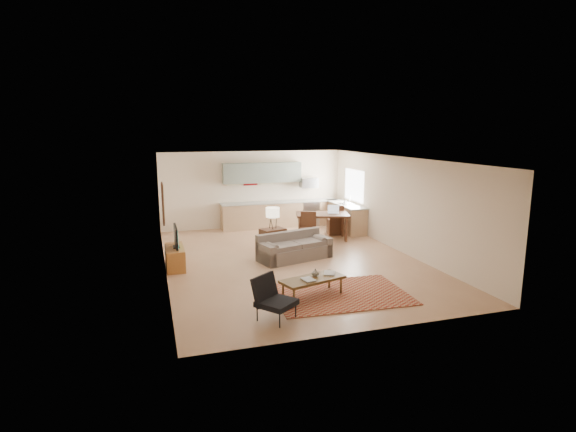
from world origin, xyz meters
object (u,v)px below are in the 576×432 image
object	(u,v)px
tv_credenza	(175,257)
dining_table	(322,226)
console_table	(273,242)
armchair	(277,299)
sofa	(295,246)
coffee_table	(313,287)

from	to	relation	value
tv_credenza	dining_table	size ratio (longest dim) A/B	0.71
tv_credenza	console_table	bearing A→B (deg)	7.54
console_table	armchair	bearing A→B (deg)	-121.72
sofa	tv_credenza	bearing A→B (deg)	161.71
coffee_table	console_table	world-z (taller)	console_table
coffee_table	armchair	xyz separation A→B (m)	(-1.03, -0.88, 0.20)
console_table	dining_table	world-z (taller)	dining_table
armchair	tv_credenza	xyz separation A→B (m)	(-1.59, 3.82, -0.14)
sofa	armchair	world-z (taller)	armchair
coffee_table	armchair	distance (m)	1.37
coffee_table	armchair	world-z (taller)	armchair
armchair	coffee_table	bearing A→B (deg)	2.57
sofa	tv_credenza	xyz separation A→B (m)	(-3.12, 0.18, -0.09)
sofa	armchair	bearing A→B (deg)	-127.88
console_table	sofa	bearing A→B (deg)	-66.27
sofa	dining_table	world-z (taller)	dining_table
coffee_table	armchair	size ratio (longest dim) A/B	1.71
console_table	dining_table	size ratio (longest dim) A/B	0.46
sofa	coffee_table	bearing A→B (deg)	-115.42
armchair	dining_table	size ratio (longest dim) A/B	0.49
console_table	dining_table	bearing A→B (deg)	17.06
tv_credenza	coffee_table	bearing A→B (deg)	-48.27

